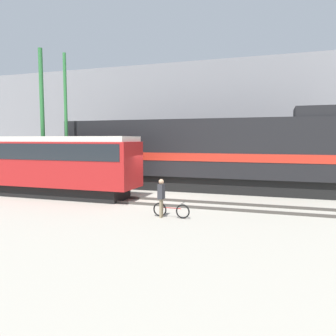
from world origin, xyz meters
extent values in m
plane|color=#9E998C|center=(0.00, 0.00, 0.00)|extent=(120.00, 120.00, 0.00)
cube|color=#47423D|center=(0.00, -1.89, 0.07)|extent=(60.00, 0.07, 0.14)
cube|color=#47423D|center=(0.00, -0.46, 0.07)|extent=(60.00, 0.07, 0.14)
cube|color=#47423D|center=(0.00, 3.21, 0.07)|extent=(60.00, 0.07, 0.14)
cube|color=#47423D|center=(0.00, 4.65, 0.07)|extent=(60.00, 0.07, 0.14)
cube|color=gray|center=(0.00, 12.71, 4.93)|extent=(47.41, 6.00, 9.86)
cube|color=black|center=(1.59, 3.93, 0.50)|extent=(16.75, 2.55, 1.00)
cube|color=black|center=(1.59, 3.93, 2.83)|extent=(18.21, 3.00, 3.65)
cube|color=red|center=(1.59, 3.93, 2.28)|extent=(17.85, 3.04, 0.50)
cube|color=black|center=(9.19, 3.93, 4.95)|extent=(3.00, 2.85, 0.60)
cube|color=black|center=(-6.32, -1.17, 0.35)|extent=(10.18, 2.00, 0.70)
cube|color=#B21E1E|center=(-6.32, -1.17, 1.97)|extent=(11.57, 2.50, 2.55)
cube|color=#1E2328|center=(-6.32, -1.17, 2.70)|extent=(11.11, 2.54, 0.90)
cube|color=silver|center=(-6.32, -1.17, 3.40)|extent=(11.34, 2.38, 0.30)
torus|color=black|center=(3.00, -4.02, 0.31)|extent=(0.63, 0.09, 0.62)
torus|color=black|center=(1.94, -3.97, 0.31)|extent=(0.63, 0.09, 0.62)
cylinder|color=#B21E1E|center=(2.47, -4.00, 0.42)|extent=(0.90, 0.08, 0.04)
cylinder|color=#B21E1E|center=(2.09, -3.98, 0.45)|extent=(0.03, 0.03, 0.28)
cylinder|color=#262626|center=(3.00, -4.02, 0.67)|extent=(0.04, 0.44, 0.02)
cylinder|color=#8C7A5B|center=(2.07, -4.05, 0.41)|extent=(0.11, 0.11, 0.82)
cylinder|color=#8C7A5B|center=(2.06, -4.21, 0.41)|extent=(0.11, 0.11, 0.82)
cube|color=#333338|center=(2.06, -4.13, 1.14)|extent=(0.24, 0.37, 0.64)
sphere|color=tan|center=(2.06, -4.13, 1.57)|extent=(0.22, 0.22, 0.22)
cylinder|color=#2D7238|center=(-8.49, 1.38, 4.74)|extent=(0.28, 0.28, 9.48)
cylinder|color=#2D7238|center=(-6.60, 1.38, 4.51)|extent=(0.21, 0.21, 9.02)
camera|label=1|loc=(6.73, -17.30, 3.40)|focal=35.00mm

